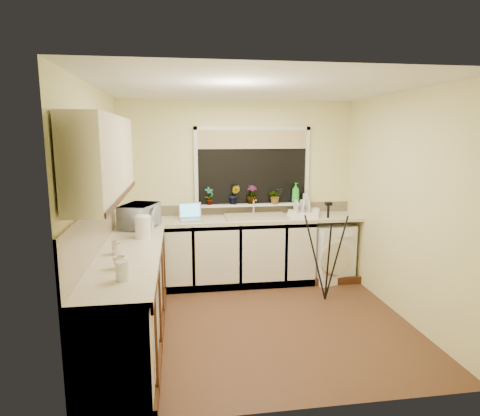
% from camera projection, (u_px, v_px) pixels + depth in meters
% --- Properties ---
extents(floor, '(3.20, 3.20, 0.00)m').
position_uv_depth(floor, '(258.00, 321.00, 4.52)').
color(floor, '#523021').
rests_on(floor, ground).
extents(ceiling, '(3.20, 3.20, 0.00)m').
position_uv_depth(ceiling, '(260.00, 87.00, 4.09)').
color(ceiling, white).
rests_on(ceiling, ground).
extents(wall_back, '(3.20, 0.00, 3.20)m').
position_uv_depth(wall_back, '(238.00, 191.00, 5.76)').
color(wall_back, beige).
rests_on(wall_back, ground).
extents(wall_front, '(3.20, 0.00, 3.20)m').
position_uv_depth(wall_front, '(300.00, 249.00, 2.84)').
color(wall_front, beige).
rests_on(wall_front, ground).
extents(wall_left, '(0.00, 3.00, 3.00)m').
position_uv_depth(wall_left, '(98.00, 214.00, 4.07)').
color(wall_left, beige).
rests_on(wall_left, ground).
extents(wall_right, '(0.00, 3.00, 3.00)m').
position_uv_depth(wall_right, '(403.00, 206.00, 4.54)').
color(wall_right, beige).
rests_on(wall_right, ground).
extents(base_cabinet_back, '(2.55, 0.60, 0.86)m').
position_uv_depth(base_cabinet_back, '(217.00, 253.00, 5.56)').
color(base_cabinet_back, silver).
rests_on(base_cabinet_back, floor).
extents(base_cabinet_left, '(0.54, 2.40, 0.86)m').
position_uv_depth(base_cabinet_left, '(130.00, 301.00, 3.96)').
color(base_cabinet_left, silver).
rests_on(base_cabinet_left, floor).
extents(worktop_back, '(3.20, 0.60, 0.04)m').
position_uv_depth(worktop_back, '(241.00, 219.00, 5.53)').
color(worktop_back, beige).
rests_on(worktop_back, base_cabinet_back).
extents(worktop_left, '(0.60, 2.40, 0.04)m').
position_uv_depth(worktop_left, '(128.00, 255.00, 3.88)').
color(worktop_left, beige).
rests_on(worktop_left, base_cabinet_left).
extents(upper_cabinet, '(0.28, 1.90, 0.70)m').
position_uv_depth(upper_cabinet, '(104.00, 157.00, 3.56)').
color(upper_cabinet, silver).
rests_on(upper_cabinet, wall_left).
extents(splashback_left, '(0.02, 2.40, 0.45)m').
position_uv_depth(splashback_left, '(94.00, 231.00, 3.80)').
color(splashback_left, beige).
rests_on(splashback_left, wall_left).
extents(splashback_back, '(3.20, 0.02, 0.14)m').
position_uv_depth(splashback_back, '(238.00, 209.00, 5.80)').
color(splashback_back, beige).
rests_on(splashback_back, wall_back).
extents(window_glass, '(1.50, 0.02, 1.00)m').
position_uv_depth(window_glass, '(252.00, 167.00, 5.72)').
color(window_glass, black).
rests_on(window_glass, wall_back).
extents(window_blind, '(1.50, 0.02, 0.25)m').
position_uv_depth(window_blind, '(253.00, 139.00, 5.63)').
color(window_blind, tan).
rests_on(window_blind, wall_back).
extents(windowsill, '(1.60, 0.14, 0.03)m').
position_uv_depth(windowsill, '(253.00, 205.00, 5.76)').
color(windowsill, white).
rests_on(windowsill, wall_back).
extents(sink, '(0.82, 0.46, 0.03)m').
position_uv_depth(sink, '(256.00, 216.00, 5.56)').
color(sink, tan).
rests_on(sink, worktop_back).
extents(faucet, '(0.03, 0.03, 0.24)m').
position_uv_depth(faucet, '(254.00, 206.00, 5.71)').
color(faucet, silver).
rests_on(faucet, worktop_back).
extents(washing_machine, '(0.68, 0.67, 0.78)m').
position_uv_depth(washing_machine, '(328.00, 252.00, 5.76)').
color(washing_machine, white).
rests_on(washing_machine, floor).
extents(laptop, '(0.31, 0.28, 0.22)m').
position_uv_depth(laptop, '(191.00, 215.00, 5.40)').
color(laptop, '#A1A1A9').
rests_on(laptop, worktop_back).
extents(kettle, '(0.17, 0.17, 0.23)m').
position_uv_depth(kettle, '(143.00, 227.00, 4.45)').
color(kettle, white).
rests_on(kettle, worktop_left).
extents(dish_rack, '(0.49, 0.42, 0.06)m').
position_uv_depth(dish_rack, '(303.00, 214.00, 5.64)').
color(dish_rack, white).
rests_on(dish_rack, worktop_back).
extents(tripod, '(0.75, 0.75, 1.21)m').
position_uv_depth(tripod, '(327.00, 252.00, 5.00)').
color(tripod, black).
rests_on(tripod, floor).
extents(glass_jug, '(0.10, 0.10, 0.15)m').
position_uv_depth(glass_jug, '(122.00, 271.00, 3.16)').
color(glass_jug, silver).
rests_on(glass_jug, worktop_left).
extents(steel_jar, '(0.09, 0.09, 0.12)m').
position_uv_depth(steel_jar, '(117.00, 248.00, 3.85)').
color(steel_jar, silver).
rests_on(steel_jar, worktop_left).
extents(microwave, '(0.49, 0.59, 0.28)m').
position_uv_depth(microwave, '(140.00, 216.00, 4.93)').
color(microwave, silver).
rests_on(microwave, worktop_left).
extents(plant_a, '(0.15, 0.13, 0.25)m').
position_uv_depth(plant_a, '(209.00, 196.00, 5.62)').
color(plant_a, '#999999').
rests_on(plant_a, windowsill).
extents(plant_b, '(0.17, 0.15, 0.26)m').
position_uv_depth(plant_b, '(235.00, 195.00, 5.67)').
color(plant_b, '#999999').
rests_on(plant_b, windowsill).
extents(plant_c, '(0.15, 0.15, 0.26)m').
position_uv_depth(plant_c, '(252.00, 194.00, 5.73)').
color(plant_c, '#999999').
rests_on(plant_c, windowsill).
extents(plant_d, '(0.21, 0.19, 0.22)m').
position_uv_depth(plant_d, '(275.00, 196.00, 5.74)').
color(plant_d, '#999999').
rests_on(plant_d, windowsill).
extents(soap_bottle_green, '(0.14, 0.14, 0.28)m').
position_uv_depth(soap_bottle_green, '(296.00, 193.00, 5.81)').
color(soap_bottle_green, green).
rests_on(soap_bottle_green, windowsill).
extents(soap_bottle_clear, '(0.11, 0.11, 0.18)m').
position_uv_depth(soap_bottle_clear, '(306.00, 196.00, 5.84)').
color(soap_bottle_clear, '#999999').
rests_on(soap_bottle_clear, windowsill).
extents(cup_back, '(0.17, 0.17, 0.10)m').
position_uv_depth(cup_back, '(315.00, 212.00, 5.67)').
color(cup_back, white).
rests_on(cup_back, worktop_back).
extents(cup_left, '(0.13, 0.13, 0.10)m').
position_uv_depth(cup_left, '(119.00, 262.00, 3.45)').
color(cup_left, beige).
rests_on(cup_left, worktop_left).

